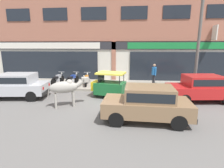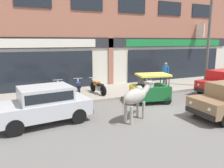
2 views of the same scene
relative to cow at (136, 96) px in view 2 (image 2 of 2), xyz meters
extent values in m
plane|color=#605E5B|center=(1.80, 0.84, -1.01)|extent=(90.00, 90.00, 0.00)
cube|color=gray|center=(1.80, 4.82, -0.92)|extent=(19.00, 3.56, 0.17)
cube|color=beige|center=(1.80, 6.88, 0.69)|extent=(23.00, 0.55, 3.40)
cube|color=#28282D|center=(1.80, 6.56, 2.04)|extent=(22.08, 0.08, 0.64)
cube|color=black|center=(-3.95, 6.55, 0.34)|extent=(8.74, 0.10, 2.40)
cube|color=silver|center=(-3.95, 6.53, 2.04)|extent=(9.20, 0.05, 0.52)
cube|color=#9E604C|center=(1.80, 6.58, 0.69)|extent=(0.36, 0.12, 3.40)
cube|color=black|center=(7.55, 6.55, 0.34)|extent=(8.74, 0.10, 2.40)
cube|color=#197A38|center=(7.55, 6.53, 2.04)|extent=(9.20, 0.05, 0.52)
cube|color=black|center=(0.17, 6.57, 4.58)|extent=(2.09, 0.06, 1.00)
cube|color=black|center=(3.43, 6.57, 4.58)|extent=(2.09, 0.06, 1.00)
cube|color=black|center=(6.69, 6.57, 4.58)|extent=(2.09, 0.06, 1.00)
cube|color=black|center=(9.95, 6.57, 4.58)|extent=(2.09, 0.06, 1.00)
cube|color=silver|center=(9.49, 6.15, 2.99)|extent=(0.08, 0.80, 1.10)
ellipsoid|color=#9E998E|center=(-0.09, -0.04, 0.01)|extent=(1.49, 1.07, 0.60)
sphere|color=#9E998E|center=(0.16, 0.08, 0.24)|extent=(0.32, 0.32, 0.32)
cylinder|color=#9E998E|center=(0.24, 0.27, -0.65)|extent=(0.12, 0.12, 0.72)
cylinder|color=#9E998E|center=(0.36, 0.01, -0.65)|extent=(0.12, 0.12, 0.72)
cylinder|color=#9E998E|center=(-0.54, -0.10, -0.65)|extent=(0.12, 0.12, 0.72)
cylinder|color=#9E998E|center=(-0.42, -0.36, -0.65)|extent=(0.12, 0.12, 0.72)
cylinder|color=#9E998E|center=(0.65, 0.31, 0.16)|extent=(0.52, 0.42, 0.43)
cube|color=#9E998E|center=(0.89, 0.42, 0.33)|extent=(0.42, 0.35, 0.26)
cube|color=slate|center=(1.05, 0.50, 0.29)|extent=(0.19, 0.20, 0.14)
cone|color=beige|center=(0.81, 0.49, 0.51)|extent=(0.13, 0.10, 0.19)
cone|color=beige|center=(0.89, 0.31, 0.51)|extent=(0.13, 0.10, 0.19)
cube|color=#9E998E|center=(0.75, 0.53, 0.39)|extent=(0.10, 0.14, 0.10)
cube|color=#9E998E|center=(0.88, 0.24, 0.39)|extent=(0.10, 0.14, 0.10)
cylinder|color=#9E998E|center=(-0.76, -0.36, -0.21)|extent=(0.17, 0.11, 0.60)
cylinder|color=black|center=(6.05, 0.79, -0.71)|extent=(0.62, 0.25, 0.60)
cylinder|color=black|center=(5.88, 2.21, -0.71)|extent=(0.62, 0.25, 0.60)
cylinder|color=black|center=(8.16, 2.50, -0.71)|extent=(0.62, 0.25, 0.60)
cube|color=red|center=(7.11, 1.64, -0.41)|extent=(3.67, 2.02, 0.60)
cube|color=black|center=(5.39, 1.43, -0.63)|extent=(0.31, 1.52, 0.20)
sphere|color=silver|center=(5.42, 0.95, -0.33)|extent=(0.14, 0.14, 0.14)
sphere|color=silver|center=(5.30, 1.90, -0.33)|extent=(0.14, 0.14, 0.14)
cylinder|color=black|center=(-4.52, 0.32, -0.71)|extent=(0.62, 0.25, 0.60)
cylinder|color=black|center=(-4.69, 1.75, -0.71)|extent=(0.62, 0.25, 0.60)
cylinder|color=black|center=(-2.24, 0.59, -0.71)|extent=(0.62, 0.25, 0.60)
cylinder|color=black|center=(-2.41, 2.02, -0.71)|extent=(0.62, 0.25, 0.60)
cube|color=#B2B5BA|center=(-3.47, 1.17, -0.41)|extent=(3.66, 2.00, 0.60)
cube|color=#B2B5BA|center=(-3.37, 1.18, 0.17)|extent=(2.05, 1.65, 0.56)
cube|color=black|center=(-3.37, 1.18, 0.17)|extent=(1.91, 1.65, 0.35)
cube|color=black|center=(-1.75, 1.37, -0.63)|extent=(0.30, 1.52, 0.20)
cube|color=red|center=(-1.66, 0.88, -0.31)|extent=(0.05, 0.16, 0.14)
cube|color=red|center=(-1.78, 1.87, -0.31)|extent=(0.05, 0.16, 0.14)
cylinder|color=black|center=(2.74, -0.58, -0.71)|extent=(0.61, 0.20, 0.60)
cube|color=black|center=(2.14, -1.28, -0.63)|extent=(0.17, 1.52, 0.20)
sphere|color=silver|center=(2.09, -1.76, -0.33)|extent=(0.14, 0.14, 0.14)
sphere|color=silver|center=(2.12, -0.80, -0.33)|extent=(0.14, 0.14, 0.14)
cylinder|color=black|center=(1.14, 2.07, -0.79)|extent=(0.46, 0.21, 0.44)
cylinder|color=black|center=(2.56, 1.25, -0.79)|extent=(0.46, 0.21, 0.44)
cylinder|color=black|center=(2.77, 2.26, -0.79)|extent=(0.46, 0.21, 0.44)
cube|color=#19602D|center=(2.03, 1.89, -0.44)|extent=(1.91, 1.48, 0.70)
cube|color=yellow|center=(1.14, 2.07, -0.34)|extent=(0.53, 0.92, 0.52)
cylinder|color=black|center=(1.37, 1.52, 0.19)|extent=(0.04, 0.04, 0.55)
cylinder|color=black|center=(1.57, 2.49, 0.19)|extent=(0.04, 0.04, 0.55)
cylinder|color=black|center=(2.62, 1.26, 0.19)|extent=(0.04, 0.04, 0.55)
cylinder|color=black|center=(2.82, 2.23, 0.19)|extent=(0.04, 0.04, 0.55)
cube|color=#DBCC42|center=(2.07, 1.88, 0.46)|extent=(1.81, 1.41, 0.10)
cube|color=black|center=(1.47, 2.00, 0.18)|extent=(0.22, 0.91, 0.50)
cylinder|color=black|center=(-2.19, 4.95, -0.56)|extent=(0.17, 0.57, 0.56)
cylinder|color=black|center=(-2.35, 3.71, -0.56)|extent=(0.17, 0.57, 0.56)
cube|color=#B2B5BA|center=(-2.27, 4.31, -0.52)|extent=(0.24, 0.34, 0.24)
cube|color=#A8AAB2|center=(-2.25, 4.47, -0.26)|extent=(0.29, 0.43, 0.24)
cube|color=black|center=(-2.30, 4.08, -0.28)|extent=(0.28, 0.54, 0.12)
cylinder|color=#B2B5BA|center=(-2.20, 4.89, -0.26)|extent=(0.07, 0.27, 0.59)
cylinder|color=#B2B5BA|center=(-2.20, 4.93, 0.02)|extent=(0.52, 0.09, 0.03)
sphere|color=silver|center=(-2.19, 4.99, -0.10)|extent=(0.12, 0.12, 0.12)
cylinder|color=#B2B5BA|center=(-2.43, 3.97, -0.60)|extent=(0.12, 0.48, 0.06)
cylinder|color=black|center=(-1.02, 5.02, -0.56)|extent=(0.22, 0.57, 0.56)
cylinder|color=black|center=(-1.30, 3.80, -0.56)|extent=(0.22, 0.57, 0.56)
cube|color=#B2B5BA|center=(-1.16, 4.39, -0.52)|extent=(0.27, 0.36, 0.24)
cube|color=navy|center=(-1.13, 4.54, -0.26)|extent=(0.32, 0.44, 0.24)
cube|color=black|center=(-1.22, 4.15, -0.28)|extent=(0.33, 0.56, 0.12)
cylinder|color=#B2B5BA|center=(-1.03, 4.96, -0.26)|extent=(0.10, 0.27, 0.59)
cylinder|color=#B2B5BA|center=(-1.02, 5.00, 0.02)|extent=(0.51, 0.15, 0.03)
sphere|color=silver|center=(-1.01, 5.06, -0.10)|extent=(0.12, 0.12, 0.12)
cylinder|color=#B2B5BA|center=(-1.35, 4.06, -0.60)|extent=(0.17, 0.48, 0.06)
cylinder|color=black|center=(-0.11, 4.95, -0.56)|extent=(0.18, 0.57, 0.56)
cylinder|color=black|center=(0.06, 3.71, -0.56)|extent=(0.18, 0.57, 0.56)
cube|color=#B2B5BA|center=(-0.02, 4.31, -0.52)|extent=(0.24, 0.34, 0.24)
cube|color=orange|center=(-0.04, 4.47, -0.26)|extent=(0.29, 0.43, 0.24)
cube|color=black|center=(0.01, 4.07, -0.28)|extent=(0.29, 0.55, 0.12)
cylinder|color=#B2B5BA|center=(-0.10, 4.89, -0.26)|extent=(0.08, 0.27, 0.59)
cylinder|color=#B2B5BA|center=(-0.11, 4.93, 0.02)|extent=(0.52, 0.10, 0.03)
sphere|color=silver|center=(-0.11, 4.99, -0.10)|extent=(0.12, 0.12, 0.12)
cylinder|color=#B2B5BA|center=(-0.08, 3.94, -0.60)|extent=(0.13, 0.48, 0.06)
cylinder|color=#2D2D33|center=(4.96, 4.42, -0.43)|extent=(0.11, 0.11, 0.82)
cylinder|color=#2D2D33|center=(4.89, 4.59, -0.43)|extent=(0.11, 0.11, 0.82)
cylinder|color=#236BB7|center=(4.92, 4.50, 0.26)|extent=(0.32, 0.32, 0.56)
cylinder|color=#236BB7|center=(5.00, 4.31, 0.24)|extent=(0.08, 0.08, 0.56)
cylinder|color=#236BB7|center=(4.85, 4.70, 0.24)|extent=(0.08, 0.08, 0.56)
sphere|color=tan|center=(4.92, 4.50, 0.66)|extent=(0.20, 0.20, 0.20)
cylinder|color=#595651|center=(7.37, 3.34, 2.07)|extent=(0.18, 0.18, 5.81)
camera|label=1|loc=(3.17, -8.23, 2.06)|focal=28.00mm
camera|label=2|loc=(-4.38, -7.33, 2.16)|focal=35.00mm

